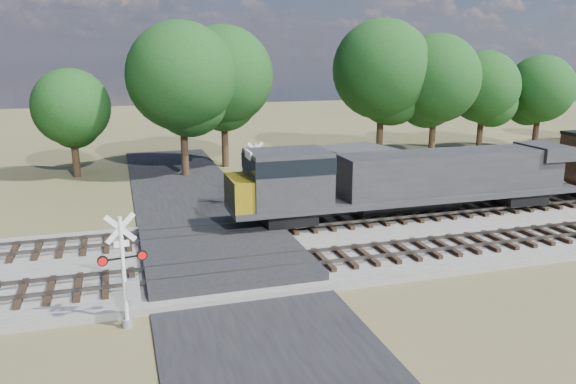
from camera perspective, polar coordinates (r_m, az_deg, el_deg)
name	(u,v)px	position (r m, az deg, el deg)	size (l,w,h in m)	color
ground	(224,262)	(25.46, -6.54, -7.05)	(160.00, 160.00, 0.00)	#464D29
ballast_bed	(417,235)	(29.19, 12.98, -4.24)	(140.00, 10.00, 0.30)	gray
road	(224,261)	(25.45, -6.55, -6.96)	(7.00, 60.00, 0.08)	black
crossing_panel	(222,251)	(25.81, -6.77, -6.01)	(7.00, 9.00, 0.62)	#262628
track_near	(304,261)	(24.23, 1.65, -7.03)	(140.00, 2.60, 0.33)	black
track_far	(273,227)	(28.74, -1.54, -3.61)	(140.00, 2.60, 0.33)	black
crossing_signal_near	(127,281)	(19.74, -16.05, -8.65)	(1.63, 0.39, 4.05)	silver
crossing_signal_far	(255,180)	(33.79, -3.42, 1.23)	(1.60, 0.35, 3.98)	silver
equipment_shed	(357,170)	(37.60, 7.03, 2.23)	(5.10, 5.10, 2.98)	#402B1B
treeline	(261,84)	(44.88, -2.78, 10.87)	(84.07, 10.57, 11.90)	black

